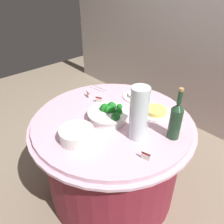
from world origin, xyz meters
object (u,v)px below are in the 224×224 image
object	(u,v)px
wine_bottle	(176,120)
serving_tongs	(99,89)
broccoli_bowl	(109,114)
plate_stack	(77,135)
label_placard_front	(88,94)
food_plate_rice	(137,96)
decorative_fruit_vase	(139,117)
label_placard_mid	(99,99)
label_placard_rear	(146,155)
food_plate_noodles	(156,112)

from	to	relation	value
wine_bottle	serving_tongs	bearing A→B (deg)	174.14
broccoli_bowl	plate_stack	size ratio (longest dim) A/B	1.33
broccoli_bowl	label_placard_front	size ratio (longest dim) A/B	5.09
broccoli_bowl	wine_bottle	xyz separation A→B (m)	(0.41, 0.16, 0.09)
broccoli_bowl	label_placard_front	bearing A→B (deg)	165.74
wine_bottle	food_plate_rice	world-z (taller)	wine_bottle
broccoli_bowl	decorative_fruit_vase	world-z (taller)	decorative_fruit_vase
broccoli_bowl	label_placard_mid	distance (m)	0.24
plate_stack	label_placard_mid	distance (m)	0.46
broccoli_bowl	food_plate_rice	world-z (taller)	broccoli_bowl
decorative_fruit_vase	label_placard_rear	distance (m)	0.23
food_plate_rice	label_placard_rear	size ratio (longest dim) A/B	4.00
decorative_fruit_vase	food_plate_noodles	bearing A→B (deg)	106.09
food_plate_rice	label_placard_rear	distance (m)	0.70
broccoli_bowl	wine_bottle	distance (m)	0.45
broccoli_bowl	decorative_fruit_vase	bearing A→B (deg)	0.65
serving_tongs	label_placard_rear	xyz separation A→B (m)	(0.82, -0.36, 0.03)
decorative_fruit_vase	food_plate_rice	world-z (taller)	decorative_fruit_vase
food_plate_rice	label_placard_front	world-z (taller)	label_placard_front
plate_stack	wine_bottle	xyz separation A→B (m)	(0.38, 0.45, 0.09)
serving_tongs	label_placard_rear	size ratio (longest dim) A/B	3.05
plate_stack	label_placard_rear	distance (m)	0.43
broccoli_bowl	plate_stack	xyz separation A→B (m)	(0.03, -0.29, -0.00)
decorative_fruit_vase	serving_tongs	xyz separation A→B (m)	(-0.65, 0.24, -0.14)
broccoli_bowl	serving_tongs	world-z (taller)	broccoli_bowl
serving_tongs	label_placard_mid	xyz separation A→B (m)	(0.17, -0.15, 0.03)
food_plate_noodles	label_placard_mid	size ratio (longest dim) A/B	4.00
plate_stack	wine_bottle	size ratio (longest dim) A/B	0.62
plate_stack	serving_tongs	size ratio (longest dim) A/B	1.25
wine_bottle	decorative_fruit_vase	xyz separation A→B (m)	(-0.15, -0.16, 0.02)
wine_bottle	serving_tongs	xyz separation A→B (m)	(-0.80, 0.08, -0.12)
plate_stack	food_plate_rice	distance (m)	0.67
decorative_fruit_vase	serving_tongs	distance (m)	0.71
label_placard_front	wine_bottle	bearing A→B (deg)	5.53
decorative_fruit_vase	label_placard_mid	xyz separation A→B (m)	(-0.48, 0.09, -0.12)
food_plate_rice	food_plate_noodles	xyz separation A→B (m)	(0.25, -0.08, 0.00)
plate_stack	broccoli_bowl	bearing A→B (deg)	96.45
label_placard_front	label_placard_mid	bearing A→B (deg)	3.17
label_placard_front	food_plate_rice	bearing A→B (deg)	46.49
broccoli_bowl	decorative_fruit_vase	distance (m)	0.28
wine_bottle	decorative_fruit_vase	bearing A→B (deg)	-133.75
broccoli_bowl	label_placard_rear	bearing A→B (deg)	-14.94
decorative_fruit_vase	plate_stack	bearing A→B (deg)	-127.88
decorative_fruit_vase	broccoli_bowl	bearing A→B (deg)	-179.35
wine_bottle	serving_tongs	size ratio (longest dim) A/B	2.00
plate_stack	serving_tongs	bearing A→B (deg)	128.57
label_placard_front	label_placard_mid	distance (m)	0.13
broccoli_bowl	serving_tongs	bearing A→B (deg)	148.12
label_placard_front	label_placard_rear	size ratio (longest dim) A/B	1.00
plate_stack	label_placard_front	distance (m)	0.54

